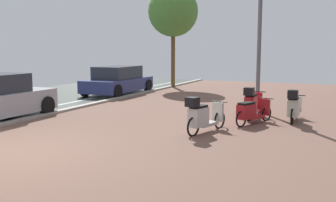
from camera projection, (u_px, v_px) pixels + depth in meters
ground at (50, 165)px, 7.65m from camera, size 21.00×40.00×0.13m
scooter_near at (251, 112)px, 11.49m from camera, size 0.89×1.68×0.75m
scooter_mid at (294, 107)px, 11.88m from camera, size 0.52×1.76×1.04m
scooter_far at (202, 116)px, 10.28m from camera, size 0.76×1.74×1.03m
scooter_extra at (252, 104)px, 12.42m from camera, size 0.52×1.71×1.06m
parked_car_far at (118, 81)px, 19.13m from camera, size 1.93×4.07×1.35m
lamp_post at (260, 12)px, 13.47m from camera, size 0.20×0.52×6.24m
street_tree at (173, 12)px, 21.98m from camera, size 2.81×2.81×5.66m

